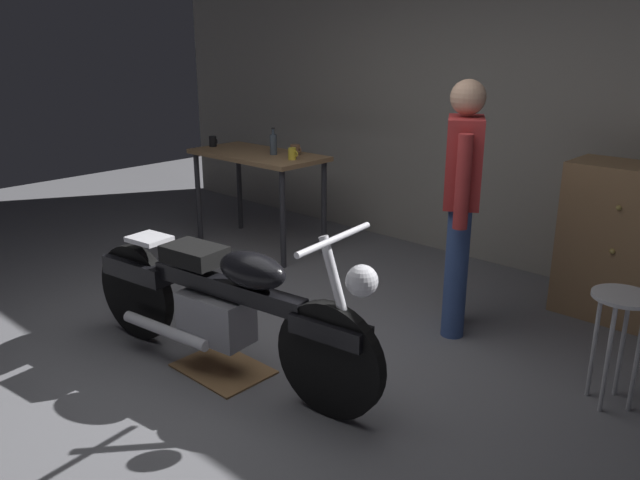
# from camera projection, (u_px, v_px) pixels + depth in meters

# --- Properties ---
(ground_plane) EXTENTS (12.00, 12.00, 0.00)m
(ground_plane) POSITION_uv_depth(u_px,v_px,m) (244.00, 369.00, 3.81)
(ground_plane) COLOR slate
(back_wall) EXTENTS (8.00, 0.12, 3.10)m
(back_wall) POSITION_uv_depth(u_px,v_px,m) (492.00, 82.00, 5.29)
(back_wall) COLOR gray
(back_wall) RESTS_ON ground_plane
(workbench) EXTENTS (1.30, 0.64, 0.90)m
(workbench) POSITION_uv_depth(u_px,v_px,m) (258.00, 165.00, 5.81)
(workbench) COLOR #99724C
(workbench) RESTS_ON ground_plane
(motorcycle) EXTENTS (2.18, 0.65, 1.00)m
(motorcycle) POSITION_uv_depth(u_px,v_px,m) (223.00, 302.00, 3.64)
(motorcycle) COLOR black
(motorcycle) RESTS_ON ground_plane
(person_standing) EXTENTS (0.38, 0.50, 1.67)m
(person_standing) POSITION_uv_depth(u_px,v_px,m) (461.00, 198.00, 4.06)
(person_standing) COLOR #3A5594
(person_standing) RESTS_ON ground_plane
(shop_stool) EXTENTS (0.32, 0.32, 0.64)m
(shop_stool) POSITION_uv_depth(u_px,v_px,m) (620.00, 320.00, 3.31)
(shop_stool) COLOR #B2B2B7
(shop_stool) RESTS_ON ground_plane
(wooden_dresser) EXTENTS (0.80, 0.47, 1.10)m
(wooden_dresser) POSITION_uv_depth(u_px,v_px,m) (624.00, 243.00, 4.36)
(wooden_dresser) COLOR #99724C
(wooden_dresser) RESTS_ON ground_plane
(drip_tray) EXTENTS (0.56, 0.40, 0.01)m
(drip_tray) POSITION_uv_depth(u_px,v_px,m) (223.00, 369.00, 3.80)
(drip_tray) COLOR olive
(drip_tray) RESTS_ON ground_plane
(mug_black_matte) EXTENTS (0.11, 0.07, 0.10)m
(mug_black_matte) POSITION_uv_depth(u_px,v_px,m) (213.00, 141.00, 6.10)
(mug_black_matte) COLOR black
(mug_black_matte) RESTS_ON workbench
(mug_yellow_tall) EXTENTS (0.10, 0.07, 0.10)m
(mug_yellow_tall) POSITION_uv_depth(u_px,v_px,m) (292.00, 154.00, 5.44)
(mug_yellow_tall) COLOR yellow
(mug_yellow_tall) RESTS_ON workbench
(mug_brown_stoneware) EXTENTS (0.12, 0.09, 0.09)m
(mug_brown_stoneware) POSITION_uv_depth(u_px,v_px,m) (295.00, 150.00, 5.65)
(mug_brown_stoneware) COLOR brown
(mug_brown_stoneware) RESTS_ON workbench
(bottle) EXTENTS (0.06, 0.06, 0.24)m
(bottle) POSITION_uv_depth(u_px,v_px,m) (273.00, 144.00, 5.66)
(bottle) COLOR #3F4C59
(bottle) RESTS_ON workbench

